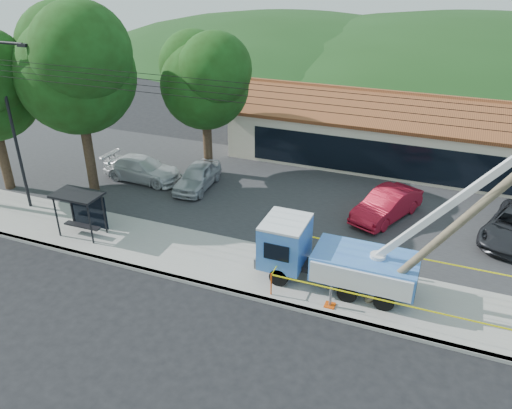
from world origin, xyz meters
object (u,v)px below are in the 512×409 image
at_px(bus_shelter, 81,204).
at_px(car_silver, 198,189).
at_px(utility_truck, 334,255).
at_px(car_dark, 512,241).
at_px(leaning_pole, 467,216).
at_px(car_red, 385,219).
at_px(car_white, 144,181).

xyz_separation_m(bus_shelter, car_silver, (2.65, 6.98, -1.78)).
bearing_deg(bus_shelter, utility_truck, 1.09).
distance_m(car_silver, car_dark, 17.19).
height_order(car_silver, car_dark, car_dark).
distance_m(leaning_pole, car_red, 9.43).
bearing_deg(car_silver, utility_truck, -37.83).
bearing_deg(leaning_pole, car_red, 114.60).
height_order(utility_truck, car_silver, utility_truck).
bearing_deg(car_dark, car_silver, -161.23).
relative_size(car_red, car_white, 0.93).
distance_m(bus_shelter, car_silver, 7.67).
relative_size(car_red, car_dark, 0.89).
relative_size(bus_shelter, car_dark, 0.45).
xyz_separation_m(leaning_pole, car_dark, (2.74, 7.54, -4.61)).
xyz_separation_m(utility_truck, car_dark, (7.34, 6.89, -1.56)).
height_order(leaning_pole, car_red, leaning_pole).
bearing_deg(car_dark, leaning_pole, -92.34).
relative_size(utility_truck, car_silver, 2.45).
distance_m(utility_truck, car_dark, 10.18).
xyz_separation_m(car_white, car_dark, (20.85, 0.60, 0.00)).
distance_m(leaning_pole, bus_shelter, 17.33).
bearing_deg(leaning_pole, car_dark, 70.03).
bearing_deg(car_red, car_white, -154.72).
bearing_deg(car_white, car_red, -86.28).
bearing_deg(utility_truck, car_silver, 146.38).
bearing_deg(car_dark, bus_shelter, -142.11).
height_order(car_silver, car_red, car_red).
height_order(leaning_pole, bus_shelter, leaning_pole).
bearing_deg(leaning_pole, car_white, 159.02).
bearing_deg(bus_shelter, car_red, 27.09).
xyz_separation_m(bus_shelter, car_white, (-1.01, 6.72, -1.78)).
distance_m(bus_shelter, car_dark, 21.22).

